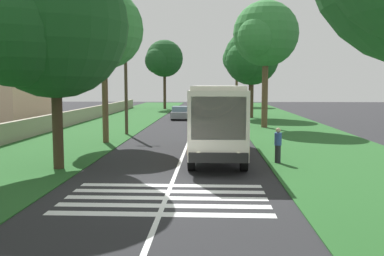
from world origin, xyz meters
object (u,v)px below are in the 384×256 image
object	(u,v)px
roadside_tree_right_3	(250,59)
utility_pole	(126,83)
roadside_tree_right_1	(264,35)
trailing_car_0	(214,119)
pedestrian	(278,145)
coach_bus	(217,116)
roadside_tree_left_2	(102,31)
roadside_tree_right_2	(236,60)
trailing_car_1	(180,113)
roadside_building	(8,89)
roadside_tree_left_3	(50,29)
roadside_tree_left_1	(164,60)

from	to	relation	value
roadside_tree_right_3	utility_pole	bearing A→B (deg)	147.41
roadside_tree_right_1	trailing_car_0	bearing A→B (deg)	76.64
pedestrian	coach_bus	bearing A→B (deg)	54.93
trailing_car_0	roadside_tree_left_2	xyz separation A→B (m)	(-11.46, 7.28, 6.52)
roadside_tree_right_2	roadside_tree_right_3	xyz separation A→B (m)	(-27.10, 0.01, -1.46)
trailing_car_1	roadside_tree_right_1	xyz separation A→B (m)	(-9.07, -8.00, 7.37)
roadside_tree_left_2	utility_pole	size ratio (longest dim) A/B	1.32
roadside_building	pedestrian	size ratio (longest dim) A/B	6.77
utility_pole	roadside_tree_right_3	bearing A→B (deg)	-32.59
roadside_tree_right_2	trailing_car_0	bearing A→B (deg)	173.73
coach_bus	roadside_tree_left_3	size ratio (longest dim) A/B	1.17
roadside_tree_left_2	roadside_tree_right_3	distance (m)	24.42
roadside_tree_left_2	roadside_tree_left_1	bearing A→B (deg)	0.56
roadside_tree_right_1	roadside_building	bearing A→B (deg)	78.47
roadside_tree_left_2	roadside_building	xyz separation A→B (m)	(15.62, 13.84, -3.86)
trailing_car_0	roadside_tree_right_2	size ratio (longest dim) A/B	0.40
roadside_tree_left_1	utility_pole	size ratio (longest dim) A/B	1.43
trailing_car_1	pedestrian	world-z (taller)	pedestrian
roadside_tree_left_3	roadside_building	distance (m)	28.07
roadside_building	roadside_tree_right_3	bearing A→B (deg)	-76.63
roadside_tree_left_3	roadside_tree_right_3	world-z (taller)	roadside_tree_right_3
trailing_car_0	roadside_tree_left_2	world-z (taller)	roadside_tree_left_2
roadside_building	pedestrian	distance (m)	33.00
roadside_tree_left_1	roadside_tree_left_2	bearing A→B (deg)	-179.44
pedestrian	utility_pole	bearing A→B (deg)	39.79
utility_pole	pedestrian	distance (m)	15.35
roadside_tree_left_1	roadside_tree_right_2	xyz separation A→B (m)	(9.74, -11.76, 0.50)
roadside_tree_left_1	utility_pole	bearing A→B (deg)	-178.43
roadside_tree_right_2	roadside_tree_right_3	size ratio (longest dim) A/B	1.09
trailing_car_1	roadside_tree_left_3	distance (m)	28.94
roadside_tree_left_2	roadside_tree_right_3	bearing A→B (deg)	-27.74
roadside_tree_right_1	utility_pole	size ratio (longest dim) A/B	1.48
roadside_tree_right_1	trailing_car_1	bearing A→B (deg)	41.42
roadside_building	trailing_car_0	bearing A→B (deg)	-101.16
coach_bus	roadside_tree_right_3	xyz separation A→B (m)	(26.42, -4.09, 4.54)
roadside_tree_right_3	roadside_building	size ratio (longest dim) A/B	0.87
roadside_tree_right_2	roadside_tree_right_3	world-z (taller)	roadside_tree_right_2
roadside_building	roadside_tree_right_1	bearing A→B (deg)	-101.53
roadside_tree_right_2	pedestrian	xyz separation A→B (m)	(-55.57, 1.18, -7.23)
coach_bus	trailing_car_0	world-z (taller)	coach_bus
coach_bus	roadside_tree_left_2	size ratio (longest dim) A/B	1.14
roadside_tree_left_1	pedestrian	distance (m)	47.51
roadside_tree_right_1	roadside_tree_right_2	size ratio (longest dim) A/B	1.02
coach_bus	utility_pole	bearing A→B (deg)	35.20
coach_bus	roadside_tree_left_1	distance (m)	44.78
roadside_tree_right_3	pedestrian	world-z (taller)	roadside_tree_right_3
trailing_car_1	pedestrian	bearing A→B (deg)	-165.88
roadside_tree_right_1	roadside_tree_left_3	bearing A→B (deg)	148.68
roadside_building	roadside_tree_right_2	bearing A→B (deg)	-37.31
utility_pole	pedestrian	bearing A→B (deg)	-140.21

